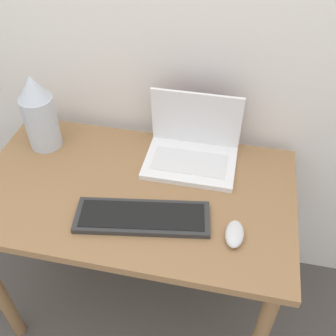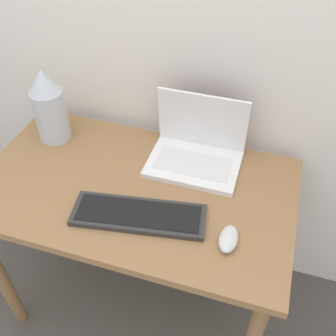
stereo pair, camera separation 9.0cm
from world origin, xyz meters
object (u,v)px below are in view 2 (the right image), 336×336
at_px(keyboard, 139,215).
at_px(mouse, 228,239).
at_px(laptop, 197,149).
at_px(vase, 49,106).

bearing_deg(keyboard, mouse, -2.57).
relative_size(laptop, keyboard, 0.74).
distance_m(laptop, keyboard, 0.34).
height_order(keyboard, mouse, mouse).
height_order(keyboard, vase, vase).
bearing_deg(vase, laptop, 3.22).
relative_size(keyboard, vase, 1.50).
xyz_separation_m(laptop, mouse, (0.18, -0.33, -0.04)).
xyz_separation_m(keyboard, mouse, (0.29, -0.01, 0.01)).
bearing_deg(laptop, vase, -176.78).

